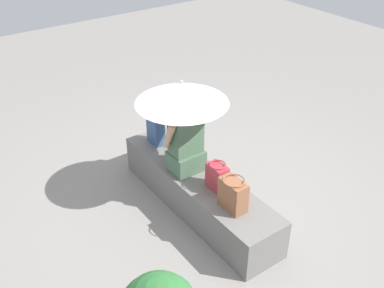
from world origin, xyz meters
name	(u,v)px	position (x,y,z in m)	size (l,w,h in m)	color
ground_plane	(198,207)	(0.00, 0.00, 0.00)	(14.00, 14.00, 0.00)	gray
stone_bench	(198,192)	(0.00, 0.00, 0.21)	(2.17, 0.51, 0.43)	slate
person_seated	(186,138)	(-0.16, -0.04, 0.82)	(0.28, 0.47, 0.90)	#47664C
parasol	(182,93)	(-0.23, -0.04, 1.29)	(0.93, 0.93, 1.00)	#B7B7BC
handbag_black	(156,129)	(-0.80, -0.01, 0.61)	(0.21, 0.16, 0.37)	#335184
tote_bag_canvas	(233,194)	(0.60, -0.04, 0.59)	(0.28, 0.20, 0.32)	brown
shoulder_bag_spare	(217,177)	(0.28, 0.03, 0.57)	(0.22, 0.17, 0.29)	#B2333D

